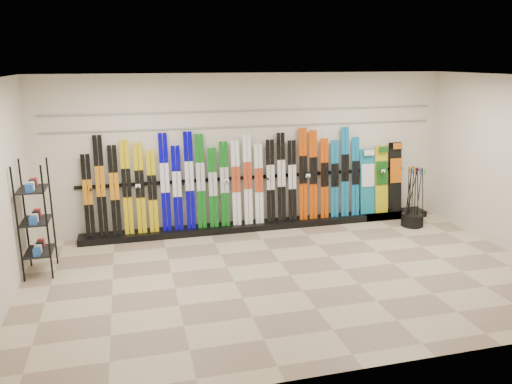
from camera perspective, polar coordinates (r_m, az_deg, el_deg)
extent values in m
plane|color=gray|center=(7.86, 3.94, -9.47)|extent=(8.00, 8.00, 0.00)
plane|color=beige|center=(9.72, -0.59, 4.60)|extent=(8.00, 0.00, 8.00)
plane|color=silver|center=(7.16, 4.37, 12.94)|extent=(8.00, 8.00, 0.00)
cube|color=black|center=(9.93, 1.00, -3.76)|extent=(8.00, 0.40, 0.12)
cube|color=black|center=(9.41, -18.65, -0.45)|extent=(0.17, 0.17, 1.51)
cube|color=black|center=(9.37, -17.34, 0.62)|extent=(0.17, 0.20, 1.83)
cube|color=black|center=(9.38, -15.86, 0.15)|extent=(0.17, 0.18, 1.65)
cube|color=#C1A50B|center=(9.37, -14.56, 0.50)|extent=(0.17, 0.19, 1.73)
cube|color=#C1A50B|center=(9.37, -13.12, 0.41)|extent=(0.17, 0.19, 1.67)
cube|color=#C1A50B|center=(9.39, -11.76, 0.05)|extent=(0.17, 0.17, 1.53)
cube|color=#050098|center=(9.38, -10.37, 1.06)|extent=(0.17, 0.20, 1.83)
cube|color=#050098|center=(9.42, -9.01, 0.43)|extent=(0.17, 0.18, 1.59)
cube|color=#050098|center=(9.42, -7.62, 1.27)|extent=(0.17, 0.20, 1.84)
cube|color=#0D5F15|center=(9.45, -6.34, 1.20)|extent=(0.17, 0.20, 1.79)
cube|color=#0D5F15|center=(9.51, -4.94, 0.47)|extent=(0.17, 0.17, 1.51)
cube|color=#0D5F15|center=(9.54, -3.63, 0.90)|extent=(0.17, 0.18, 1.63)
cube|color=white|center=(9.58, -2.30, 0.99)|extent=(0.17, 0.18, 1.63)
cube|color=white|center=(9.63, -0.95, 1.39)|extent=(0.17, 0.19, 1.74)
cube|color=white|center=(9.69, 0.33, 0.92)|extent=(0.17, 0.17, 1.55)
cube|color=black|center=(9.75, 1.67, 1.22)|extent=(0.17, 0.18, 1.63)
cube|color=black|center=(9.80, 2.90, 1.65)|extent=(0.17, 0.19, 1.75)
cube|color=black|center=(9.88, 4.15, 1.29)|extent=(0.17, 0.18, 1.60)
cube|color=#C03F04|center=(9.94, 5.41, 2.03)|extent=(0.17, 0.20, 1.83)
cube|color=#C03F04|center=(10.02, 6.56, 1.94)|extent=(0.17, 0.20, 1.77)
cube|color=#C03F04|center=(10.12, 7.83, 1.53)|extent=(0.17, 0.18, 1.61)
cube|color=#0E6198|center=(10.21, 8.98, 1.49)|extent=(0.17, 0.17, 1.56)
cube|color=#0E6198|center=(10.28, 10.13, 2.25)|extent=(0.17, 0.20, 1.81)
cube|color=#0E6198|center=(10.39, 11.30, 1.74)|extent=(0.17, 0.18, 1.61)
cube|color=#14728C|center=(10.58, 12.61, 1.17)|extent=(0.32, 0.21, 1.35)
cube|color=gold|center=(10.73, 14.13, 1.40)|extent=(0.28, 0.22, 1.40)
cube|color=black|center=(10.88, 15.61, 1.64)|extent=(0.29, 0.23, 1.45)
cube|color=black|center=(8.35, -23.88, -2.79)|extent=(0.40, 0.60, 1.77)
cylinder|color=black|center=(10.49, 17.41, -3.06)|extent=(0.43, 0.43, 0.25)
cylinder|color=black|center=(10.35, 18.09, -0.56)|extent=(0.08, 0.07, 1.18)
cylinder|color=black|center=(10.41, 17.43, -0.42)|extent=(0.07, 0.03, 1.18)
cylinder|color=black|center=(10.30, 18.00, -0.63)|extent=(0.06, 0.15, 1.17)
cylinder|color=black|center=(10.32, 17.14, -0.52)|extent=(0.05, 0.04, 1.18)
cylinder|color=black|center=(10.39, 16.99, -0.41)|extent=(0.13, 0.07, 1.18)
cylinder|color=black|center=(10.33, 17.00, -0.49)|extent=(0.05, 0.07, 1.18)
cylinder|color=black|center=(10.27, 17.24, -0.61)|extent=(0.15, 0.15, 1.17)
cylinder|color=black|center=(10.30, 18.51, -0.66)|extent=(0.06, 0.14, 1.18)
cylinder|color=black|center=(10.40, 17.71, -0.45)|extent=(0.14, 0.13, 1.17)
cylinder|color=black|center=(10.42, 17.19, -0.38)|extent=(0.13, 0.11, 1.17)
cube|color=gray|center=(9.62, -0.57, 7.51)|extent=(7.60, 0.02, 0.03)
cube|color=gray|center=(9.59, -0.58, 9.29)|extent=(7.60, 0.02, 0.03)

